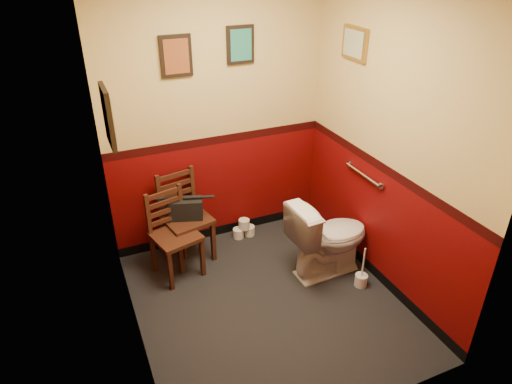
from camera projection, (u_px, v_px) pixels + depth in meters
The scene contains 16 objects.
floor at pixel (267, 303), 4.05m from camera, with size 2.20×2.40×0.00m, color black.
wall_back at pixel (217, 116), 4.36m from camera, with size 2.20×2.70×0.00m, color #5B0607.
wall_front at pixel (364, 254), 2.43m from camera, with size 2.20×2.70×0.00m, color #5B0607.
wall_left at pixel (119, 194), 3.01m from camera, with size 2.40×2.70×0.00m, color #5B0607.
wall_right at pixel (389, 143), 3.78m from camera, with size 2.40×2.70×0.00m, color #5B0607.
grab_bar at pixel (363, 174), 4.17m from camera, with size 0.05×0.56×0.06m.
framed_print_back_a at pixel (176, 56), 3.94m from camera, with size 0.28×0.04×0.36m.
framed_print_back_b at pixel (240, 45), 4.12m from camera, with size 0.26×0.04×0.34m.
framed_print_left at pixel (108, 117), 2.86m from camera, with size 0.04×0.30×0.38m.
framed_print_right at pixel (355, 43), 3.92m from camera, with size 0.04×0.34×0.28m.
toilet at pixel (329, 238), 4.27m from camera, with size 0.44×0.78×0.77m, color white.
toilet_brush at pixel (361, 279), 4.23m from camera, with size 0.12×0.12×0.42m.
chair_left at pixel (174, 234), 4.25m from camera, with size 0.48×0.48×0.84m.
chair_right at pixel (185, 217), 4.46m from camera, with size 0.50×0.50×0.90m.
handbag at pixel (186, 208), 4.37m from camera, with size 0.35×0.25×0.23m.
tp_stack at pixel (244, 229), 4.93m from camera, with size 0.25×0.13×0.21m.
Camera 1 is at (-1.32, -2.78, 2.81)m, focal length 32.00 mm.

